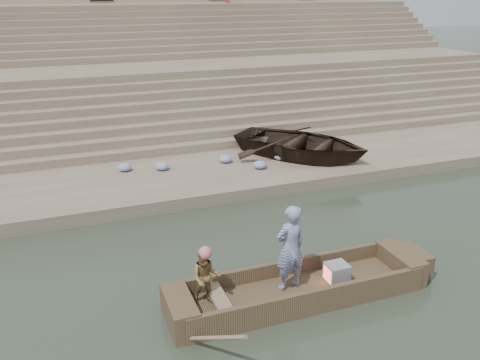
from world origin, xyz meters
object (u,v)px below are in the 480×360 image
main_rowboat (298,293)px  rowing_man (206,277)px  beached_rowboat (301,143)px  standing_man (290,248)px  television (336,273)px

main_rowboat → rowing_man: bearing=174.7°
main_rowboat → beached_rowboat: (3.75, 7.32, 0.79)m
main_rowboat → standing_man: size_ratio=2.66×
television → beached_rowboat: size_ratio=0.10×
rowing_man → television: bearing=11.2°
beached_rowboat → standing_man: bearing=-158.4°
television → beached_rowboat: bearing=68.6°
rowing_man → television: (2.85, -0.18, -0.41)m
main_rowboat → beached_rowboat: beached_rowboat is taller
standing_man → rowing_man: standing_man is taller
main_rowboat → beached_rowboat: size_ratio=1.03×
television → rowing_man: bearing=176.4°
standing_man → television: size_ratio=4.08×
main_rowboat → standing_man: 1.07m
beached_rowboat → television: bearing=-151.1°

